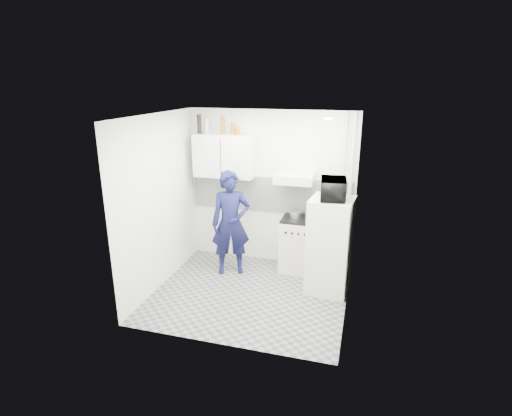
# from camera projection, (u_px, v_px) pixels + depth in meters

# --- Properties ---
(floor) EXTENTS (2.80, 2.80, 0.00)m
(floor) POSITION_uv_depth(u_px,v_px,m) (250.00, 293.00, 5.96)
(floor) COLOR slate
(floor) RESTS_ON ground
(ceiling) EXTENTS (2.80, 2.80, 0.00)m
(ceiling) POSITION_uv_depth(u_px,v_px,m) (249.00, 116.00, 5.16)
(ceiling) COLOR white
(ceiling) RESTS_ON wall_back
(wall_back) EXTENTS (2.80, 0.00, 2.80)m
(wall_back) POSITION_uv_depth(u_px,v_px,m) (271.00, 189.00, 6.71)
(wall_back) COLOR silver
(wall_back) RESTS_ON floor
(wall_left) EXTENTS (0.00, 2.60, 2.60)m
(wall_left) POSITION_uv_depth(u_px,v_px,m) (159.00, 203.00, 5.93)
(wall_left) COLOR silver
(wall_left) RESTS_ON floor
(wall_right) EXTENTS (0.00, 2.60, 2.60)m
(wall_right) POSITION_uv_depth(u_px,v_px,m) (352.00, 220.00, 5.20)
(wall_right) COLOR silver
(wall_right) RESTS_ON floor
(person) EXTENTS (0.73, 0.61, 1.70)m
(person) POSITION_uv_depth(u_px,v_px,m) (231.00, 223.00, 6.39)
(person) COLOR #0F1134
(person) RESTS_ON floor
(stove) EXTENTS (0.55, 0.55, 0.88)m
(stove) POSITION_uv_depth(u_px,v_px,m) (298.00, 245.00, 6.60)
(stove) COLOR beige
(stove) RESTS_ON floor
(fridge) EXTENTS (0.66, 0.66, 1.44)m
(fridge) POSITION_uv_depth(u_px,v_px,m) (330.00, 246.00, 5.85)
(fridge) COLOR silver
(fridge) RESTS_ON floor
(stove_top) EXTENTS (0.53, 0.53, 0.03)m
(stove_top) POSITION_uv_depth(u_px,v_px,m) (299.00, 219.00, 6.46)
(stove_top) COLOR black
(stove_top) RESTS_ON stove
(saucepan) EXTENTS (0.20, 0.20, 0.11)m
(saucepan) POSITION_uv_depth(u_px,v_px,m) (296.00, 214.00, 6.47)
(saucepan) COLOR silver
(saucepan) RESTS_ON stove_top
(microwave) EXTENTS (0.55, 0.41, 0.29)m
(microwave) POSITION_uv_depth(u_px,v_px,m) (333.00, 189.00, 5.59)
(microwave) COLOR black
(microwave) RESTS_ON fridge
(bottle_a) EXTENTS (0.07, 0.07, 0.31)m
(bottle_a) POSITION_uv_depth(u_px,v_px,m) (199.00, 124.00, 6.53)
(bottle_a) COLOR black
(bottle_a) RESTS_ON upper_cabinet
(bottle_b) EXTENTS (0.06, 0.06, 0.25)m
(bottle_b) POSITION_uv_depth(u_px,v_px,m) (207.00, 126.00, 6.50)
(bottle_b) COLOR #B2B7BC
(bottle_b) RESTS_ON upper_cabinet
(bottle_d) EXTENTS (0.06, 0.06, 0.29)m
(bottle_d) POSITION_uv_depth(u_px,v_px,m) (223.00, 125.00, 6.43)
(bottle_d) COLOR brown
(bottle_d) RESTS_ON upper_cabinet
(canister_a) EXTENTS (0.08, 0.08, 0.19)m
(canister_a) POSITION_uv_depth(u_px,v_px,m) (233.00, 129.00, 6.40)
(canister_a) COLOR brown
(canister_a) RESTS_ON upper_cabinet
(canister_b) EXTENTS (0.07, 0.07, 0.14)m
(canister_b) POSITION_uv_depth(u_px,v_px,m) (237.00, 131.00, 6.39)
(canister_b) COLOR brown
(canister_b) RESTS_ON upper_cabinet
(upper_cabinet) EXTENTS (1.00, 0.35, 0.70)m
(upper_cabinet) POSITION_uv_depth(u_px,v_px,m) (224.00, 156.00, 6.57)
(upper_cabinet) COLOR silver
(upper_cabinet) RESTS_ON wall_back
(range_hood) EXTENTS (0.60, 0.50, 0.14)m
(range_hood) POSITION_uv_depth(u_px,v_px,m) (295.00, 178.00, 6.28)
(range_hood) COLOR beige
(range_hood) RESTS_ON wall_back
(backsplash) EXTENTS (2.74, 0.03, 0.60)m
(backsplash) POSITION_uv_depth(u_px,v_px,m) (270.00, 194.00, 6.72)
(backsplash) COLOR white
(backsplash) RESTS_ON wall_back
(pipe_a) EXTENTS (0.05, 0.05, 2.60)m
(pipe_a) POSITION_uv_depth(u_px,v_px,m) (349.00, 196.00, 6.30)
(pipe_a) COLOR beige
(pipe_a) RESTS_ON floor
(pipe_b) EXTENTS (0.04, 0.04, 2.60)m
(pipe_b) POSITION_uv_depth(u_px,v_px,m) (342.00, 195.00, 6.33)
(pipe_b) COLOR beige
(pipe_b) RESTS_ON floor
(ceiling_spot_fixture) EXTENTS (0.10, 0.10, 0.02)m
(ceiling_spot_fixture) POSITION_uv_depth(u_px,v_px,m) (328.00, 119.00, 5.10)
(ceiling_spot_fixture) COLOR white
(ceiling_spot_fixture) RESTS_ON ceiling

